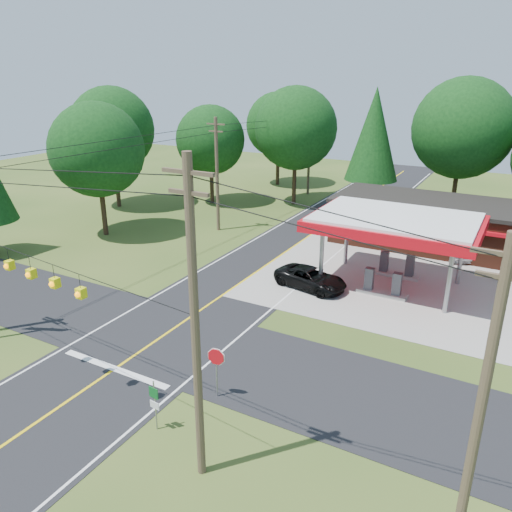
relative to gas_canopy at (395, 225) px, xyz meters
The scene contains 16 objects.
ground 16.38m from the gas_canopy, 124.70° to the right, with size 120.00×120.00×0.00m, color #314A1A.
main_highway 16.37m from the gas_canopy, 124.70° to the right, with size 8.00×120.00×0.02m, color black.
cross_road 16.37m from the gas_canopy, 124.70° to the right, with size 70.00×7.00×0.02m, color black.
lane_center_yellow 16.37m from the gas_canopy, 124.70° to the right, with size 0.15×110.00×0.00m, color yellow.
gas_canopy is the anchor object (origin of this frame).
convenience_store 10.31m from the gas_canopy, 84.28° to the left, with size 16.40×7.55×3.80m.
utility_pole_near_right 20.13m from the gas_canopy, 94.29° to the right, with size 1.80×0.30×11.50m.
utility_pole_far_left 17.74m from the gas_canopy, 163.61° to the left, with size 1.80×0.30×10.00m.
utility_pole_right_b 19.80m from the gas_canopy, 69.27° to the right, with size 1.80×0.30×10.00m.
utility_pole_north 26.92m from the gas_canopy, 125.17° to the left, with size 0.30×0.30×9.50m.
overhead_beacons 21.56m from the gas_canopy, 117.76° to the right, with size 17.04×2.04×1.03m.
treeline_backdrop 14.09m from the gas_canopy, 126.61° to the left, with size 70.27×51.59×13.30m.
suv_car 6.49m from the gas_canopy, 146.31° to the right, with size 4.93×4.93×1.37m, color black.
sedan_car 9.25m from the gas_canopy, 69.44° to the left, with size 4.18×4.18×1.43m, color silver.
octagonal_stop_sign 16.56m from the gas_canopy, 102.11° to the right, with size 0.86×0.16×2.48m.
route_sign_post 19.74m from the gas_canopy, 103.01° to the right, with size 0.47×0.11×2.29m.
Camera 1 is at (16.10, -18.51, 13.61)m, focal length 35.00 mm.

